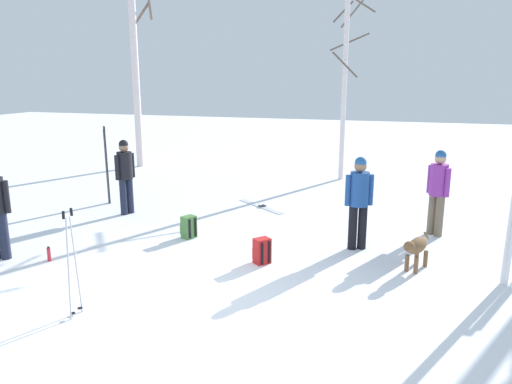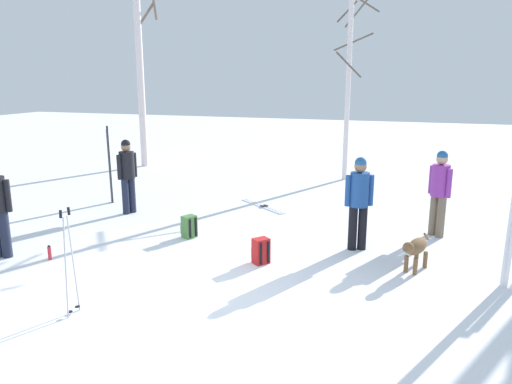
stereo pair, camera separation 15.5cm
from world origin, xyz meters
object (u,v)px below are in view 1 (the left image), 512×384
(person_2, at_px, (359,197))
(birch_tree_0, at_px, (135,52))
(person_0, at_px, (438,187))
(ski_pair_planted_2, at_px, (512,226))
(backpack_1, at_px, (262,251))
(dog, at_px, (416,247))
(person_1, at_px, (125,172))
(ski_pair_planted_1, at_px, (107,165))
(ski_poles_0, at_px, (72,260))
(birch_tree_1, at_px, (345,83))
(backpack_0, at_px, (189,227))
(water_bottle_0, at_px, (49,254))
(ski_pair_lying_0, at_px, (261,206))

(person_2, height_order, birch_tree_0, birch_tree_0)
(person_0, height_order, person_2, same)
(ski_pair_planted_2, relative_size, backpack_1, 4.34)
(dog, bearing_deg, person_2, 144.57)
(person_1, relative_size, ski_pair_planted_1, 0.89)
(ski_pair_planted_1, height_order, ski_poles_0, ski_pair_planted_1)
(birch_tree_1, bearing_deg, backpack_0, -107.32)
(dog, height_order, ski_pair_planted_1, ski_pair_planted_1)
(person_2, bearing_deg, person_0, 42.85)
(ski_pair_planted_2, height_order, backpack_1, ski_pair_planted_2)
(ski_poles_0, bearing_deg, dog, 35.29)
(ski_pair_planted_2, height_order, birch_tree_1, birch_tree_1)
(person_1, xyz_separation_m, dog, (6.36, -1.52, -0.59))
(ski_pair_planted_2, xyz_separation_m, water_bottle_0, (-7.31, -1.26, -0.83))
(ski_pair_planted_2, xyz_separation_m, birch_tree_1, (-3.50, 7.21, 1.96))
(person_0, bearing_deg, water_bottle_0, -151.01)
(ski_pair_planted_2, distance_m, backpack_1, 3.87)
(water_bottle_0, relative_size, birch_tree_0, 0.03)
(person_2, distance_m, ski_pair_planted_1, 6.48)
(ski_pair_planted_1, xyz_separation_m, water_bottle_0, (1.33, -3.74, -0.83))
(dog, xyz_separation_m, ski_pair_lying_0, (-3.59, 3.05, -0.38))
(backpack_0, bearing_deg, birch_tree_0, 126.83)
(dog, xyz_separation_m, water_bottle_0, (-6.01, -1.50, -0.26))
(person_0, height_order, ski_pair_lying_0, person_0)
(water_bottle_0, bearing_deg, birch_tree_0, 110.85)
(birch_tree_1, bearing_deg, person_1, -127.37)
(ski_poles_0, xyz_separation_m, birch_tree_1, (2.09, 10.00, 2.13))
(birch_tree_0, bearing_deg, backpack_0, -53.17)
(backpack_0, xyz_separation_m, backpack_1, (1.77, -0.85, 0.00))
(birch_tree_1, bearing_deg, birch_tree_0, 179.18)
(person_1, relative_size, water_bottle_0, 6.64)
(dog, relative_size, backpack_1, 1.92)
(water_bottle_0, distance_m, birch_tree_0, 9.92)
(ski_pair_planted_1, xyz_separation_m, birch_tree_1, (5.13, 4.73, 1.95))
(backpack_1, relative_size, water_bottle_0, 1.70)
(dog, height_order, birch_tree_0, birch_tree_0)
(ski_pair_lying_0, distance_m, birch_tree_1, 5.06)
(backpack_0, relative_size, birch_tree_1, 0.08)
(person_0, height_order, person_1, same)
(birch_tree_1, bearing_deg, water_bottle_0, -114.20)
(person_1, relative_size, ski_pair_lying_0, 1.20)
(backpack_0, distance_m, water_bottle_0, 2.57)
(ski_pair_planted_2, height_order, backpack_0, ski_pair_planted_2)
(ski_poles_0, bearing_deg, person_1, 114.43)
(ski_pair_planted_1, bearing_deg, backpack_1, -29.33)
(person_0, height_order, dog, person_0)
(person_2, height_order, ski_pair_planted_2, ski_pair_planted_2)
(dog, xyz_separation_m, backpack_1, (-2.49, -0.48, -0.17))
(person_2, distance_m, dog, 1.40)
(ski_pair_lying_0, distance_m, birch_tree_0, 7.97)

